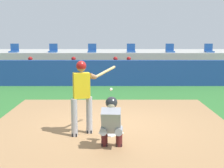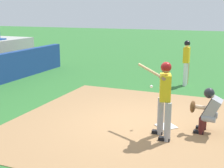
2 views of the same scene
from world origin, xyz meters
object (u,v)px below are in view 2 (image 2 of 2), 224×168
(home_plate, at_px, (166,126))
(on_deck_batter, at_px, (186,60))
(batter_at_plate, at_px, (164,95))
(catcher_crouched, at_px, (208,109))

(home_plate, bearing_deg, on_deck_batter, 3.76)
(home_plate, bearing_deg, batter_at_plate, -174.37)
(batter_at_plate, relative_size, catcher_crouched, 1.02)
(home_plate, distance_m, on_deck_batter, 4.89)
(batter_at_plate, relative_size, on_deck_batter, 1.01)
(batter_at_plate, distance_m, catcher_crouched, 1.22)
(home_plate, height_order, batter_at_plate, batter_at_plate)
(catcher_crouched, distance_m, on_deck_batter, 4.96)
(batter_at_plate, xyz_separation_m, catcher_crouched, (0.68, -0.92, -0.43))
(catcher_crouched, bearing_deg, batter_at_plate, 126.78)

